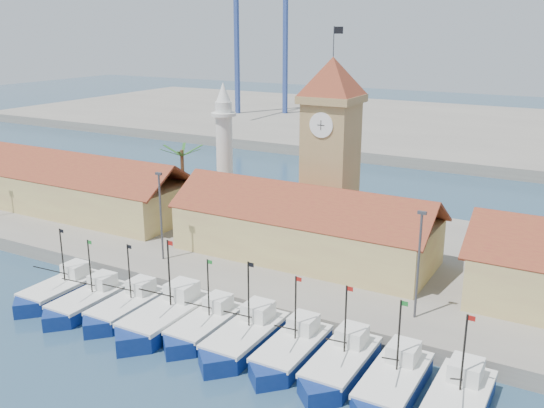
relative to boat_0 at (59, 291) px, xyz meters
The scene contains 21 objects.
ground 16.73m from the boat_0, ahead, with size 400.00×400.00×0.00m, color navy.
quay 27.18m from the boat_0, 52.53° to the left, with size 140.00×32.00×1.50m, color gray.
terminal 108.83m from the boat_0, 81.26° to the left, with size 240.00×80.00×2.00m, color gray.
boat_0 is the anchor object (origin of this frame).
boat_1 4.04m from the boat_0, ahead, with size 3.25×8.91×6.74m.
boat_2 7.84m from the boat_0, ahead, with size 3.26×8.94×6.77m.
boat_3 12.10m from the boat_0, ahead, with size 3.82×10.46×7.92m.
boat_4 15.73m from the boat_0, ahead, with size 3.24×8.87×6.71m.
boat_5 19.62m from the boat_0, ahead, with size 3.56×9.74×7.37m.
boat_6 23.67m from the boat_0, ahead, with size 3.35×9.19×6.95m.
boat_7 27.69m from the boat_0, ahead, with size 3.42×9.38×7.10m.
boat_8 31.76m from the boat_0, ahead, with size 3.44×9.43×7.13m.
boat_9 36.14m from the boat_0, ahead, with size 3.55×9.72×7.35m.
hall_left 23.64m from the boat_0, 131.36° to the left, with size 31.20×10.13×7.61m.
hall_center 24.35m from the boat_0, 46.74° to the left, with size 27.04×10.13×7.61m.
clock_tower 30.90m from the boat_0, 54.95° to the left, with size 5.80×5.80×22.70m.
minaret 27.16m from the boat_0, 86.57° to the left, with size 3.00×3.00×16.30m.
palm_tree 24.46m from the boat_0, 98.37° to the left, with size 5.60×5.03×8.39m.
lamp_posts 20.37m from the boat_0, 29.33° to the left, with size 80.70×0.25×9.03m.
crane_blue_far 110.66m from the boat_0, 114.17° to the left, with size 1.00×37.76×47.98m.
crane_blue_near 111.93m from the boat_0, 107.57° to the left, with size 1.00×33.39×42.15m.
Camera 1 is at (25.77, -32.53, 24.33)m, focal length 40.00 mm.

